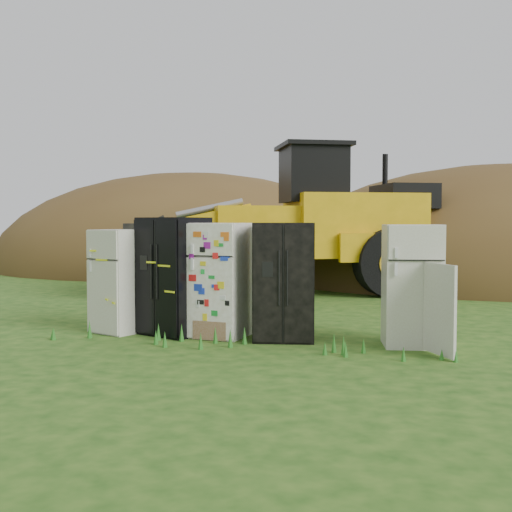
{
  "coord_description": "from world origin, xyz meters",
  "views": [
    {
      "loc": [
        2.6,
        -9.94,
        1.87
      ],
      "look_at": [
        -0.58,
        2.0,
        1.22
      ],
      "focal_mm": 45.0,
      "sensor_mm": 36.0,
      "label": 1
    }
  ],
  "objects_px": {
    "fridge_open_door": "(412,285)",
    "fridge_leftmost": "(120,281)",
    "fridge_dark_mid": "(284,282)",
    "fridge_black_side": "(174,276)",
    "wheel_loader": "(276,219)",
    "fridge_sticker": "(220,280)"
  },
  "relations": [
    {
      "from": "fridge_dark_mid",
      "to": "fridge_open_door",
      "type": "bearing_deg",
      "value": -10.0
    },
    {
      "from": "fridge_black_side",
      "to": "fridge_open_door",
      "type": "height_order",
      "value": "fridge_black_side"
    },
    {
      "from": "fridge_black_side",
      "to": "fridge_dark_mid",
      "type": "relative_size",
      "value": 1.05
    },
    {
      "from": "fridge_leftmost",
      "to": "wheel_loader",
      "type": "relative_size",
      "value": 0.21
    },
    {
      "from": "fridge_open_door",
      "to": "fridge_leftmost",
      "type": "bearing_deg",
      "value": 170.25
    },
    {
      "from": "wheel_loader",
      "to": "fridge_dark_mid",
      "type": "bearing_deg",
      "value": -99.96
    },
    {
      "from": "fridge_dark_mid",
      "to": "wheel_loader",
      "type": "height_order",
      "value": "wheel_loader"
    },
    {
      "from": "fridge_leftmost",
      "to": "fridge_dark_mid",
      "type": "height_order",
      "value": "fridge_dark_mid"
    },
    {
      "from": "fridge_sticker",
      "to": "wheel_loader",
      "type": "distance_m",
      "value": 6.65
    },
    {
      "from": "fridge_black_side",
      "to": "fridge_leftmost",
      "type": "bearing_deg",
      "value": -153.88
    },
    {
      "from": "fridge_leftmost",
      "to": "fridge_dark_mid",
      "type": "relative_size",
      "value": 0.94
    },
    {
      "from": "fridge_dark_mid",
      "to": "wheel_loader",
      "type": "xyz_separation_m",
      "value": [
        -1.65,
        6.57,
        1.04
      ]
    },
    {
      "from": "fridge_black_side",
      "to": "fridge_sticker",
      "type": "xyz_separation_m",
      "value": [
        0.82,
        -0.03,
        -0.04
      ]
    },
    {
      "from": "fridge_dark_mid",
      "to": "fridge_open_door",
      "type": "distance_m",
      "value": 1.97
    },
    {
      "from": "wheel_loader",
      "to": "fridge_open_door",
      "type": "bearing_deg",
      "value": -85.09
    },
    {
      "from": "fridge_dark_mid",
      "to": "wheel_loader",
      "type": "distance_m",
      "value": 6.85
    },
    {
      "from": "fridge_leftmost",
      "to": "fridge_black_side",
      "type": "bearing_deg",
      "value": 24.49
    },
    {
      "from": "fridge_sticker",
      "to": "fridge_open_door",
      "type": "relative_size",
      "value": 1.01
    },
    {
      "from": "fridge_leftmost",
      "to": "fridge_open_door",
      "type": "distance_m",
      "value": 4.83
    },
    {
      "from": "fridge_open_door",
      "to": "fridge_dark_mid",
      "type": "bearing_deg",
      "value": 170.84
    },
    {
      "from": "fridge_sticker",
      "to": "fridge_black_side",
      "type": "bearing_deg",
      "value": -175.66
    },
    {
      "from": "fridge_sticker",
      "to": "fridge_dark_mid",
      "type": "relative_size",
      "value": 1.0
    }
  ]
}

